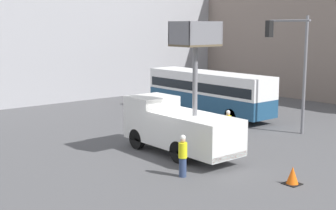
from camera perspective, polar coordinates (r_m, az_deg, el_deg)
The scene contains 7 objects.
ground_plane at distance 23.62m, azimuth 0.97°, elevation -6.09°, with size 120.00×120.00×0.00m, color #4C4C4F.
utility_truck at distance 23.41m, azimuth 1.28°, elevation -2.38°, with size 2.28×6.74×6.60m.
city_bus at distance 33.86m, azimuth 4.94°, elevation 1.85°, with size 2.46×10.57×3.12m.
traffic_light_pole at distance 27.89m, azimuth 15.08°, elevation 5.69°, with size 3.25×2.99×6.99m.
road_worker_near_truck at distance 20.06m, azimuth 1.82°, elevation -6.22°, with size 0.38×0.38×1.84m.
road_worker_directing at distance 26.45m, azimuth 7.31°, elevation -2.51°, with size 0.38×0.38×1.75m.
traffic_cone_near_truck at distance 19.96m, azimuth 14.94°, elevation -8.36°, with size 0.65×0.65×0.74m.
Camera 1 is at (-14.76, -17.28, 6.41)m, focal length 50.00 mm.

